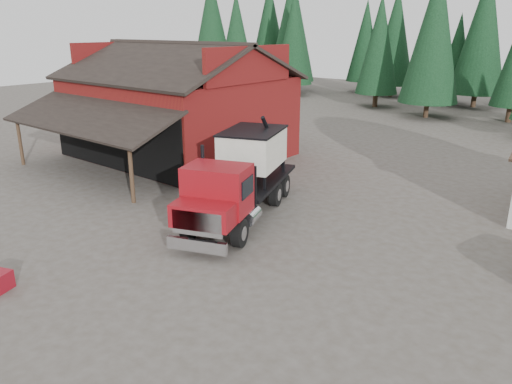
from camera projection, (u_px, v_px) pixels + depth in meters
The scene contains 6 objects.
ground at pixel (180, 248), 18.90m from camera, with size 120.00×120.00×0.00m, color #4A433A.
red_barn at pixel (177, 114), 31.95m from camera, with size 12.80×13.63×7.18m.
conifer_backdrop at pixel (496, 111), 49.62m from camera, with size 76.00×16.00×16.00m, color black, non-canonical shape.
near_pine_a at pixel (237, 43), 50.67m from camera, with size 4.40×4.40×11.40m.
near_pine_d at pixel (434, 34), 43.86m from camera, with size 5.28×5.28×13.40m.
feed_truck at pixel (241, 174), 21.50m from camera, with size 5.56×9.44×4.14m.
Camera 1 is at (13.22, -11.47, 7.98)m, focal length 35.00 mm.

